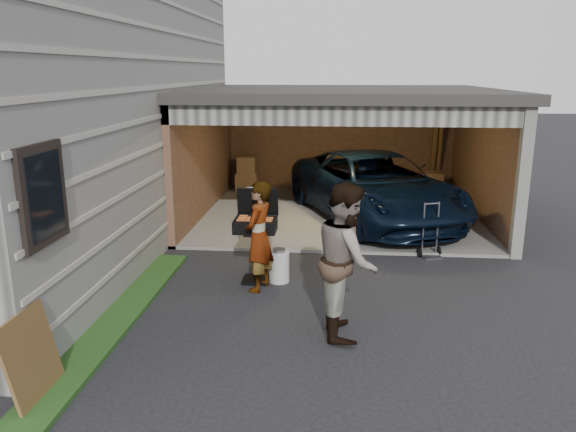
% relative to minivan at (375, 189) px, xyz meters
% --- Properties ---
extents(ground, '(80.00, 80.00, 0.00)m').
position_rel_minivan_xyz_m(ground, '(-1.51, -5.87, -0.74)').
color(ground, black).
rests_on(ground, ground).
extents(groundcover_strip, '(0.50, 8.00, 0.06)m').
position_rel_minivan_xyz_m(groundcover_strip, '(-3.76, -6.87, -0.71)').
color(groundcover_strip, '#193814').
rests_on(groundcover_strip, ground).
extents(garage, '(6.80, 6.30, 2.90)m').
position_rel_minivan_xyz_m(garage, '(-0.74, 0.92, 1.13)').
color(garage, '#605E59').
rests_on(garage, ground).
extents(minivan, '(4.26, 5.85, 1.48)m').
position_rel_minivan_xyz_m(minivan, '(0.00, 0.00, 0.00)').
color(minivan, black).
rests_on(minivan, ground).
extents(woman, '(0.55, 0.70, 1.70)m').
position_rel_minivan_xyz_m(woman, '(-2.01, -4.20, 0.11)').
color(woman, '#9FA8C9').
rests_on(woman, ground).
extents(man, '(0.83, 1.02, 1.97)m').
position_rel_minivan_xyz_m(man, '(-0.71, -5.57, 0.25)').
color(man, '#46291B').
rests_on(man, ground).
extents(bbq_grill, '(0.66, 0.58, 1.47)m').
position_rel_minivan_xyz_m(bbq_grill, '(-2.11, -3.84, 0.14)').
color(bbq_grill, black).
rests_on(bbq_grill, ground).
extents(propane_tank, '(0.43, 0.43, 0.50)m').
position_rel_minivan_xyz_m(propane_tank, '(-1.74, -3.85, -0.49)').
color(propane_tank, silver).
rests_on(propane_tank, ground).
extents(plywood_panel, '(0.24, 0.85, 0.93)m').
position_rel_minivan_xyz_m(plywood_panel, '(-3.91, -7.37, -0.27)').
color(plywood_panel, '#4F381B').
rests_on(plywood_panel, ground).
extents(hand_truck, '(0.45, 0.40, 1.01)m').
position_rel_minivan_xyz_m(hand_truck, '(0.87, -2.41, -0.54)').
color(hand_truck, slate).
rests_on(hand_truck, ground).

